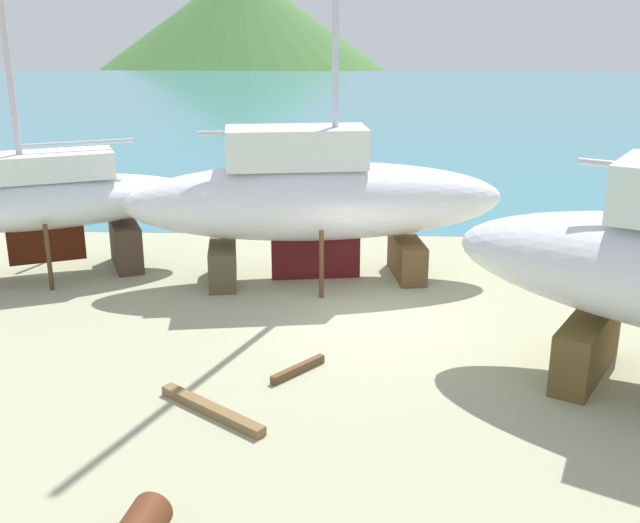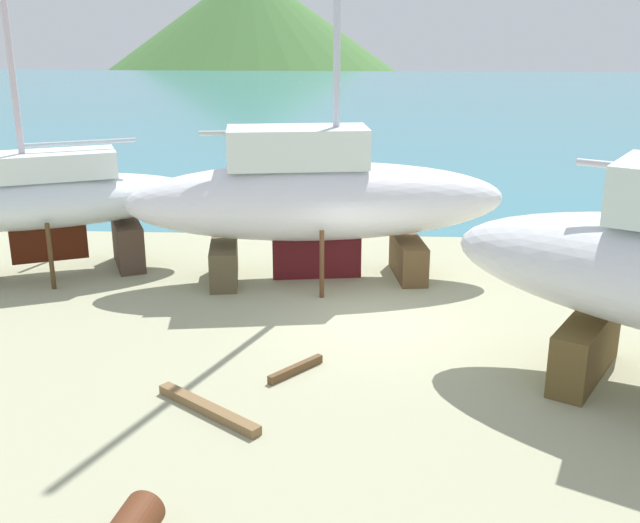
% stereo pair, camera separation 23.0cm
% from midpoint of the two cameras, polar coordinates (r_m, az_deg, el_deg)
% --- Properties ---
extents(ground_plane, '(50.04, 50.04, 0.00)m').
position_cam_midpoint_polar(ground_plane, '(13.29, 4.77, -13.03)').
color(ground_plane, '#A6A683').
extents(sea_water, '(146.33, 77.22, 0.01)m').
position_cam_midpoint_polar(sea_water, '(62.89, 3.79, 11.64)').
color(sea_water, teal).
rests_on(sea_water, ground).
extents(headland_hill, '(84.98, 84.98, 29.36)m').
position_cam_midpoint_polar(headland_hill, '(132.74, -5.08, 14.89)').
color(headland_hill, '#467638').
rests_on(headland_hill, ground).
extents(sailboat_large_starboard, '(10.28, 4.03, 15.98)m').
position_cam_midpoint_polar(sailboat_large_starboard, '(20.11, -0.02, 4.79)').
color(sailboat_large_starboard, brown).
rests_on(sailboat_large_starboard, ground).
extents(sailboat_far_slipway, '(8.64, 5.51, 13.10)m').
position_cam_midpoint_polar(sailboat_far_slipway, '(21.83, -19.53, 4.23)').
color(sailboat_far_slipway, '#4E3829').
rests_on(sailboat_far_slipway, ground).
extents(worker, '(0.41, 0.50, 1.65)m').
position_cam_midpoint_polar(worker, '(26.11, -6.43, 4.58)').
color(worker, orange).
rests_on(worker, ground).
extents(timber_long_fore, '(2.14, 1.73, 0.17)m').
position_cam_midpoint_polar(timber_long_fore, '(14.07, -7.91, -10.87)').
color(timber_long_fore, brown).
rests_on(timber_long_fore, ground).
extents(timber_long_aft, '(1.02, 1.18, 0.17)m').
position_cam_midpoint_polar(timber_long_aft, '(15.39, -1.40, -8.05)').
color(timber_long_aft, brown).
rests_on(timber_long_aft, ground).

